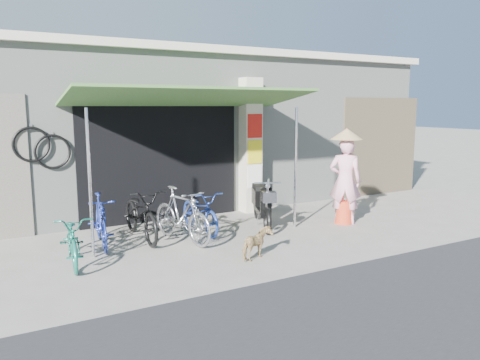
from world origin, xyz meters
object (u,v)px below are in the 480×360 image
bike_teal (73,239)px  street_dog (257,244)px  bike_blue (101,221)px  bike_silver (182,215)px  nun (345,178)px  moped (262,204)px  bike_navy (200,211)px  bike_black (141,213)px

bike_teal → street_dog: bearing=-18.9°
bike_blue → street_dog: bike_blue is taller
bike_silver → nun: nun is taller
street_dog → bike_blue: bearing=20.9°
nun → moped: bearing=21.3°
bike_blue → nun: (4.73, -0.75, 0.50)m
bike_navy → bike_blue: bearing=-179.1°
bike_blue → bike_navy: size_ratio=0.96×
bike_silver → street_dog: bearing=-79.7°
bike_black → street_dog: 2.35m
bike_teal → bike_navy: (2.44, 0.75, 0.01)m
moped → bike_black: bearing=-163.8°
bike_blue → bike_navy: 1.87m
bike_black → nun: (3.99, -0.87, 0.47)m
bike_teal → moped: bearing=14.5°
moped → nun: (1.60, -0.63, 0.50)m
bike_black → bike_silver: size_ratio=1.11×
bike_silver → street_dog: 1.64m
bike_black → moped: (2.40, -0.24, -0.02)m
bike_teal → bike_silver: size_ratio=0.93×
bike_navy → nun: (2.86, -0.80, 0.54)m
bike_teal → bike_navy: 2.55m
bike_blue → bike_black: bike_black is taller
bike_silver → bike_black: bearing=124.6°
bike_navy → moped: bearing=-7.8°
bike_teal → bike_blue: 0.91m
bike_black → street_dog: (1.25, -1.98, -0.22)m
bike_black → moped: bearing=-6.0°
bike_blue → bike_navy: (1.87, 0.04, -0.04)m
moped → bike_silver: bearing=-149.7°
street_dog → bike_teal: bearing=39.7°
bike_navy → street_dog: size_ratio=2.62×
bike_silver → bike_navy: 0.70m
moped → nun: size_ratio=0.86×
bike_teal → nun: 5.33m
bike_black → bike_silver: bearing=-41.6°
bike_black → bike_navy: size_ratio=1.16×
street_dog → bike_black: bearing=6.2°
bike_teal → street_dog: size_ratio=2.55×
bike_blue → bike_silver: bearing=-10.1°
bike_navy → nun: 3.02m
bike_teal → bike_black: bike_black is taller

